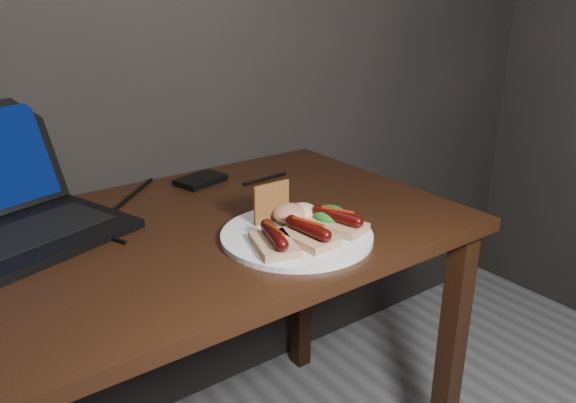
% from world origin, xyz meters
% --- Properties ---
extents(desk, '(1.40, 0.70, 0.75)m').
position_xyz_m(desk, '(0.00, 1.38, 0.66)').
color(desk, black).
rests_on(desk, ground).
extents(laptop, '(0.48, 0.45, 0.25)m').
position_xyz_m(laptop, '(-0.19, 1.57, 0.80)').
color(laptop, black).
rests_on(laptop, desk).
extents(hard_drive, '(0.14, 0.11, 0.02)m').
position_xyz_m(hard_drive, '(0.28, 1.63, 0.76)').
color(hard_drive, black).
rests_on(hard_drive, desk).
extents(desk_cables, '(1.03, 0.36, 0.01)m').
position_xyz_m(desk_cables, '(-0.03, 1.53, 0.75)').
color(desk_cables, black).
rests_on(desk_cables, desk).
extents(plate, '(0.38, 0.38, 0.01)m').
position_xyz_m(plate, '(0.28, 1.21, 0.76)').
color(plate, white).
rests_on(plate, desk).
extents(bread_sausage_left, '(0.10, 0.13, 0.04)m').
position_xyz_m(bread_sausage_left, '(0.20, 1.18, 0.78)').
color(bread_sausage_left, tan).
rests_on(bread_sausage_left, plate).
extents(bread_sausage_center, '(0.08, 0.12, 0.04)m').
position_xyz_m(bread_sausage_center, '(0.27, 1.17, 0.78)').
color(bread_sausage_center, tan).
rests_on(bread_sausage_center, plate).
extents(bread_sausage_right, '(0.10, 0.13, 0.04)m').
position_xyz_m(bread_sausage_right, '(0.35, 1.18, 0.78)').
color(bread_sausage_right, tan).
rests_on(bread_sausage_right, plate).
extents(crispbread, '(0.08, 0.01, 0.08)m').
position_xyz_m(crispbread, '(0.27, 1.29, 0.80)').
color(crispbread, '#9A612A').
rests_on(crispbread, plate).
extents(salad_greens, '(0.07, 0.07, 0.04)m').
position_xyz_m(salad_greens, '(0.36, 1.21, 0.78)').
color(salad_greens, '#105416').
rests_on(salad_greens, plate).
extents(salsa_mound, '(0.07, 0.07, 0.04)m').
position_xyz_m(salsa_mound, '(0.30, 1.26, 0.78)').
color(salsa_mound, '#A31C10').
rests_on(salsa_mound, plate).
extents(coleslaw_mound, '(0.06, 0.06, 0.04)m').
position_xyz_m(coleslaw_mound, '(0.33, 1.26, 0.78)').
color(coleslaw_mound, beige).
rests_on(coleslaw_mound, plate).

